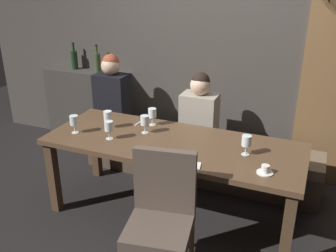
{
  "coord_description": "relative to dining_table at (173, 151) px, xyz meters",
  "views": [
    {
      "loc": [
        1.09,
        -2.71,
        2.12
      ],
      "look_at": [
        -0.08,
        0.08,
        0.84
      ],
      "focal_mm": 40.43,
      "sensor_mm": 36.0,
      "label": 1
    }
  ],
  "objects": [
    {
      "name": "wine_glass_center_front",
      "position": [
        -0.31,
        0.27,
        0.2
      ],
      "size": [
        0.08,
        0.08,
        0.16
      ],
      "color": "silver",
      "rests_on": "dining_table"
    },
    {
      "name": "back_wall_tiled",
      "position": [
        0.0,
        1.22,
        0.85
      ],
      "size": [
        6.0,
        0.12,
        3.0
      ],
      "primitive_type": "cube",
      "color": "#423D38",
      "rests_on": "ground"
    },
    {
      "name": "chair_near_side",
      "position": [
        0.21,
        -0.72,
        -0.09
      ],
      "size": [
        0.51,
        0.51,
        0.98
      ],
      "color": "brown",
      "rests_on": "ground"
    },
    {
      "name": "diner_bearded",
      "position": [
        0.01,
        0.69,
        0.14
      ],
      "size": [
        0.36,
        0.24,
        0.73
      ],
      "color": "#9E9384",
      "rests_on": "banquette_bench"
    },
    {
      "name": "back_counter",
      "position": [
        -1.55,
        1.04,
        -0.18
      ],
      "size": [
        1.1,
        0.28,
        0.95
      ],
      "primitive_type": "cube",
      "color": "#38342F",
      "rests_on": "ground"
    },
    {
      "name": "banquette_bench",
      "position": [
        0.0,
        0.7,
        -0.42
      ],
      "size": [
        2.5,
        0.44,
        0.45
      ],
      "color": "#4A3C2E",
      "rests_on": "ground"
    },
    {
      "name": "wine_glass_far_right",
      "position": [
        -0.66,
        0.05,
        0.2
      ],
      "size": [
        0.08,
        0.08,
        0.16
      ],
      "color": "silver",
      "rests_on": "dining_table"
    },
    {
      "name": "diner_redhead",
      "position": [
        -1.02,
        0.72,
        0.18
      ],
      "size": [
        0.36,
        0.24,
        0.81
      ],
      "color": "black",
      "rests_on": "banquette_bench"
    },
    {
      "name": "folded_napkin",
      "position": [
        0.3,
        -0.33,
        0.09
      ],
      "size": [
        0.13,
        0.12,
        0.01
      ],
      "primitive_type": "cube",
      "rotation": [
        0.0,
        0.0,
        0.19
      ],
      "color": "silver",
      "rests_on": "dining_table"
    },
    {
      "name": "wine_glass_near_left",
      "position": [
        0.62,
        0.0,
        0.2
      ],
      "size": [
        0.08,
        0.08,
        0.16
      ],
      "color": "silver",
      "rests_on": "dining_table"
    },
    {
      "name": "fork_on_table",
      "position": [
        -0.45,
        0.27,
        0.09
      ],
      "size": [
        0.02,
        0.17,
        0.01
      ],
      "primitive_type": "cube",
      "rotation": [
        0.0,
        0.0,
        -0.04
      ],
      "color": "silver",
      "rests_on": "dining_table"
    },
    {
      "name": "wine_glass_end_right",
      "position": [
        -0.3,
        0.07,
        0.2
      ],
      "size": [
        0.08,
        0.08,
        0.16
      ],
      "color": "silver",
      "rests_on": "dining_table"
    },
    {
      "name": "wine_glass_near_right",
      "position": [
        -0.88,
        -0.17,
        0.2
      ],
      "size": [
        0.08,
        0.08,
        0.16
      ],
      "color": "silver",
      "rests_on": "dining_table"
    },
    {
      "name": "espresso_cup",
      "position": [
        0.81,
        -0.24,
        0.11
      ],
      "size": [
        0.12,
        0.12,
        0.06
      ],
      "color": "white",
      "rests_on": "dining_table"
    },
    {
      "name": "wine_glass_far_left",
      "position": [
        -0.53,
        -0.16,
        0.2
      ],
      "size": [
        0.08,
        0.08,
        0.16
      ],
      "color": "silver",
      "rests_on": "dining_table"
    },
    {
      "name": "wine_bottle_dark_red",
      "position": [
        -1.73,
        1.07,
        0.42
      ],
      "size": [
        0.08,
        0.08,
        0.33
      ],
      "color": "black",
      "rests_on": "back_counter"
    },
    {
      "name": "dining_table",
      "position": [
        0.0,
        0.0,
        0.0
      ],
      "size": [
        2.2,
        0.84,
        0.74
      ],
      "color": "#493422",
      "rests_on": "ground"
    },
    {
      "name": "wine_bottle_pale_label",
      "position": [
        -1.4,
        1.06,
        0.42
      ],
      "size": [
        0.08,
        0.08,
        0.33
      ],
      "color": "#384728",
      "rests_on": "back_counter"
    },
    {
      "name": "ground",
      "position": [
        0.0,
        0.0,
        -0.65
      ],
      "size": [
        9.0,
        9.0,
        0.0
      ],
      "primitive_type": "plane",
      "color": "black"
    }
  ]
}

